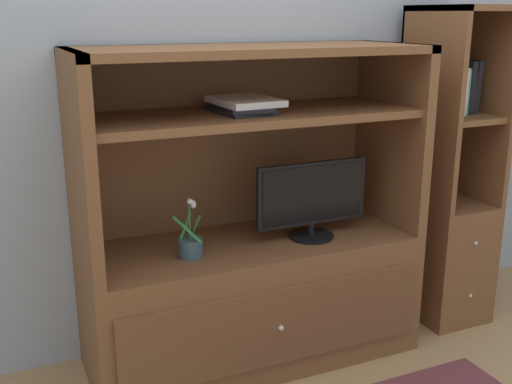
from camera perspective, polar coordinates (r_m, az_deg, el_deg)
name	(u,v)px	position (r m, az deg, el deg)	size (l,w,h in m)	color
painted_rear_wall	(222,60)	(3.05, -3.14, 12.02)	(6.00, 0.10, 2.80)	#9EA8B2
media_console	(251,264)	(2.95, -0.45, -6.66)	(1.55, 0.62, 1.48)	brown
tv_monitor	(312,198)	(2.90, 5.18, -0.59)	(0.56, 0.22, 0.36)	black
potted_plant	(190,245)	(2.71, -6.06, -4.89)	(0.12, 0.12, 0.27)	#384C56
magazine_stack	(242,105)	(2.73, -1.28, 8.04)	(0.28, 0.35, 0.06)	black
bookshelf_tall	(444,214)	(3.51, 16.92, -1.94)	(0.36, 0.49, 1.66)	brown
upright_book_row	(455,91)	(3.36, 17.84, 8.87)	(0.24, 0.17, 0.27)	black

